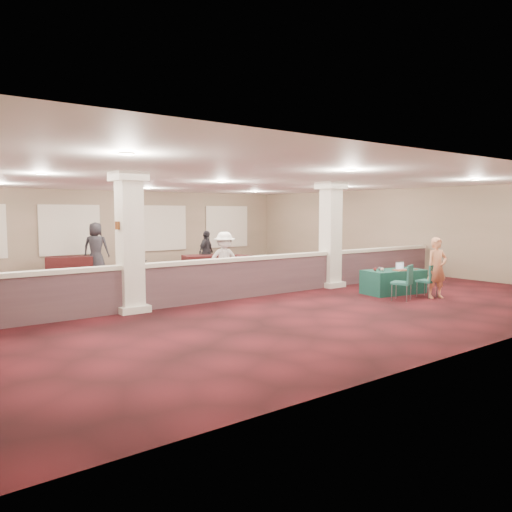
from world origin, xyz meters
TOP-DOWN VIEW (x-y plane):
  - ground at (0.00, 0.00)m, footprint 16.00×16.00m
  - wall_back at (0.00, 8.00)m, footprint 16.00×0.04m
  - wall_front at (0.00, -8.00)m, footprint 16.00×0.04m
  - wall_right at (8.00, 0.00)m, footprint 0.04×16.00m
  - ceiling at (0.00, 0.00)m, footprint 16.00×16.00m
  - partition_wall at (0.00, -1.50)m, footprint 15.60×0.28m
  - column_left at (-3.50, -1.50)m, footprint 0.72×0.72m
  - column_right at (3.00, -1.50)m, footprint 0.72×0.72m
  - sconce_left at (-3.78, -1.50)m, footprint 0.12×0.12m
  - sconce_right at (-3.22, -1.50)m, footprint 0.12×0.12m
  - near_table at (3.50, -3.51)m, footprint 1.87×1.15m
  - conf_chair_main at (3.72, -4.53)m, footprint 0.45×0.46m
  - conf_chair_side at (2.77, -4.42)m, footprint 0.60×0.60m
  - woman at (3.79, -4.68)m, footprint 0.68×0.56m
  - far_table_front_left at (-4.40, 0.30)m, footprint 1.74×1.11m
  - far_table_front_center at (0.88, 1.09)m, footprint 1.94×1.21m
  - far_table_front_right at (4.87, 0.30)m, footprint 1.83×1.00m
  - far_table_back_left at (-2.50, 6.50)m, footprint 1.81×1.26m
  - far_table_back_center at (1.51, 3.20)m, footprint 1.99×1.34m
  - far_table_back_right at (2.50, 3.20)m, footprint 1.73×1.14m
  - attendee_a at (-2.00, 1.68)m, footprint 0.79×0.51m
  - attendee_b at (0.09, 0.00)m, footprint 1.21×0.86m
  - attendee_c at (1.58, 3.49)m, footprint 1.05×0.87m
  - attendee_d at (-1.58, 6.23)m, footprint 1.08×0.96m
  - laptop_base at (3.76, -3.60)m, footprint 0.33×0.26m
  - laptop_screen at (3.78, -3.49)m, footprint 0.30×0.06m
  - screen_glow at (3.78, -3.50)m, footprint 0.27×0.05m
  - knitting at (3.51, -3.74)m, footprint 0.41×0.33m
  - yarn_cream at (2.99, -3.51)m, footprint 0.10×0.10m
  - yarn_red at (2.87, -3.35)m, footprint 0.09×0.09m
  - yarn_grey at (3.11, -3.33)m, footprint 0.10×0.10m
  - scissors at (4.05, -3.86)m, footprint 0.11×0.05m

SIDE VIEW (x-z plane):
  - ground at x=0.00m, z-range 0.00..0.00m
  - far_table_back_right at x=2.50m, z-range 0.00..0.65m
  - far_table_front_left at x=-4.40m, z-range 0.00..0.65m
  - far_table_back_left at x=-2.50m, z-range 0.00..0.66m
  - near_table at x=3.50m, z-range 0.00..0.67m
  - far_table_front_right at x=4.87m, z-range 0.00..0.72m
  - far_table_front_center at x=0.88m, z-range 0.00..0.73m
  - far_table_back_center at x=1.51m, z-range 0.00..0.74m
  - conf_chair_main at x=3.72m, z-range 0.08..0.97m
  - conf_chair_side at x=2.77m, z-range 0.08..1.02m
  - partition_wall at x=0.00m, z-range 0.02..1.12m
  - scissors at x=4.05m, z-range 0.67..0.68m
  - laptop_base at x=3.76m, z-range 0.67..0.69m
  - knitting at x=3.51m, z-range 0.67..0.70m
  - yarn_red at x=2.87m, z-range 0.67..0.76m
  - yarn_grey at x=3.11m, z-range 0.67..0.77m
  - yarn_cream at x=2.99m, z-range 0.67..0.77m
  - attendee_a at x=-2.00m, z-range 0.00..1.54m
  - screen_glow at x=3.78m, z-range 0.69..0.86m
  - laptop_screen at x=3.78m, z-range 0.69..0.89m
  - attendee_c at x=1.58m, z-range 0.00..1.62m
  - woman at x=3.79m, z-range 0.00..1.63m
  - attendee_b at x=0.09m, z-range 0.00..1.72m
  - attendee_d at x=-1.58m, z-range 0.00..1.93m
  - wall_back at x=0.00m, z-range 0.00..3.20m
  - wall_front at x=0.00m, z-range 0.00..3.20m
  - wall_right at x=8.00m, z-range 0.00..3.20m
  - column_left at x=-3.50m, z-range 0.04..3.24m
  - column_right at x=3.00m, z-range 0.04..3.24m
  - sconce_left at x=-3.78m, z-range 1.91..2.09m
  - sconce_right at x=-3.22m, z-range 1.91..2.09m
  - ceiling at x=0.00m, z-range 3.19..3.21m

